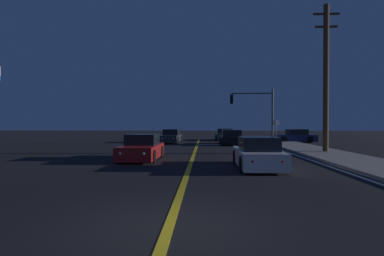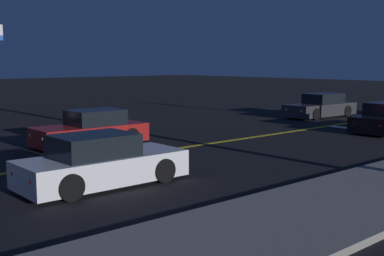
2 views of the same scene
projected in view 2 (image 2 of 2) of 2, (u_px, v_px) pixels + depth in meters
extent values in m
cube|color=gray|center=(369.00, 194.00, 11.45)|extent=(3.20, 43.03, 0.15)
cube|color=gold|center=(160.00, 151.00, 17.46)|extent=(0.20, 40.64, 0.01)
cube|color=silver|center=(303.00, 183.00, 12.84)|extent=(0.16, 40.64, 0.01)
cube|color=maroon|center=(90.00, 134.00, 18.53)|extent=(1.82, 4.22, 0.68)
cube|color=black|center=(95.00, 118.00, 18.62)|extent=(1.55, 1.95, 0.60)
cylinder|color=black|center=(68.00, 143.00, 17.09)|extent=(0.23, 0.64, 0.64)
cylinder|color=black|center=(48.00, 138.00, 18.34)|extent=(0.23, 0.64, 0.64)
cylinder|color=black|center=(131.00, 136.00, 18.76)|extent=(0.23, 0.64, 0.64)
cylinder|color=black|center=(109.00, 132.00, 20.01)|extent=(0.23, 0.64, 0.64)
sphere|color=#FFF4CC|center=(44.00, 139.00, 16.80)|extent=(0.18, 0.18, 0.18)
sphere|color=#FFF4CC|center=(31.00, 135.00, 17.63)|extent=(0.18, 0.18, 0.18)
sphere|color=red|center=(143.00, 129.00, 19.42)|extent=(0.14, 0.14, 0.14)
sphere|color=red|center=(128.00, 126.00, 20.26)|extent=(0.14, 0.14, 0.14)
cube|color=#2D2D33|center=(320.00, 109.00, 28.18)|extent=(1.91, 4.73, 0.68)
cube|color=black|center=(323.00, 99.00, 28.28)|extent=(1.56, 2.20, 0.60)
cylinder|color=black|center=(315.00, 114.00, 26.69)|extent=(0.25, 0.65, 0.64)
cylinder|color=black|center=(293.00, 112.00, 27.93)|extent=(0.25, 0.65, 0.64)
cylinder|color=black|center=(347.00, 111.00, 28.48)|extent=(0.25, 0.65, 0.64)
cylinder|color=black|center=(324.00, 109.00, 29.71)|extent=(0.25, 0.65, 0.64)
sphere|color=#FFF4CC|center=(302.00, 111.00, 26.36)|extent=(0.18, 0.18, 0.18)
sphere|color=#FFF4CC|center=(287.00, 110.00, 27.19)|extent=(0.18, 0.18, 0.18)
sphere|color=red|center=(351.00, 106.00, 29.17)|extent=(0.14, 0.14, 0.14)
sphere|color=red|center=(336.00, 105.00, 29.99)|extent=(0.14, 0.14, 0.14)
cylinder|color=black|center=(359.00, 126.00, 21.91)|extent=(0.22, 0.64, 0.64)
sphere|color=red|center=(355.00, 123.00, 21.13)|extent=(0.14, 0.14, 0.14)
sphere|color=red|center=(381.00, 126.00, 20.25)|extent=(0.14, 0.14, 0.14)
cube|color=silver|center=(103.00, 168.00, 12.56)|extent=(1.73, 4.29, 0.68)
cube|color=black|center=(94.00, 146.00, 12.31)|extent=(1.48, 1.97, 0.60)
cylinder|color=black|center=(129.00, 161.00, 14.04)|extent=(0.22, 0.64, 0.64)
cylinder|color=black|center=(164.00, 170.00, 12.84)|extent=(0.22, 0.64, 0.64)
cylinder|color=black|center=(40.00, 175.00, 12.31)|extent=(0.22, 0.64, 0.64)
cylinder|color=black|center=(70.00, 187.00, 11.11)|extent=(0.22, 0.64, 0.64)
sphere|color=#FFF4CC|center=(156.00, 152.00, 14.30)|extent=(0.18, 0.18, 0.18)
sphere|color=#FFF4CC|center=(179.00, 158.00, 13.50)|extent=(0.18, 0.18, 0.18)
sphere|color=red|center=(14.00, 174.00, 11.59)|extent=(0.14, 0.14, 0.14)
sphere|color=red|center=(32.00, 182.00, 10.79)|extent=(0.14, 0.14, 0.14)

